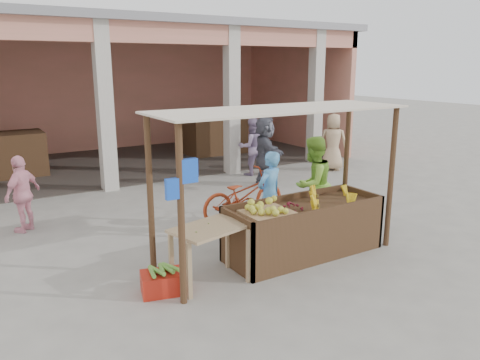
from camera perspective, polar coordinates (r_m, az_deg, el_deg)
ground at (r=7.53m, az=4.69°, el=-9.72°), size 60.00×60.00×0.00m
market_building at (r=15.05m, az=-15.89°, el=12.25°), size 14.40×6.40×4.20m
fruit_stall at (r=7.67m, az=7.79°, el=-6.14°), size 2.60×0.95×0.80m
stall_awning at (r=7.02m, az=4.63°, el=5.38°), size 4.09×1.35×2.39m
banana_heap at (r=7.79m, az=10.95°, el=-2.00°), size 1.22×0.66×0.22m
melon_tray at (r=7.05m, az=3.39°, el=-3.63°), size 0.72×0.62×0.19m
berry_heap at (r=7.33m, az=6.03°, el=-3.13°), size 0.46×0.38×0.15m
side_table at (r=6.56m, az=-3.73°, el=-6.87°), size 1.15×0.90×0.83m
papaya_pile at (r=6.48m, az=-3.76°, el=-4.88°), size 0.71×0.41×0.20m
red_crate at (r=6.56m, az=-9.45°, el=-12.25°), size 0.64×0.53×0.29m
plantain_bundle at (r=6.47m, az=-9.52°, el=-10.72°), size 0.47×0.33×0.09m
produce_sacks at (r=13.19m, az=1.81°, el=2.13°), size 0.82×0.77×0.62m
vendor_blue at (r=8.31m, az=3.62°, el=-1.38°), size 0.72×0.60×1.65m
vendor_green at (r=8.65m, az=8.85°, el=-0.20°), size 0.99×0.72×1.85m
motorcycle at (r=9.27m, az=0.45°, el=-1.72°), size 0.77×1.99×1.02m
shopper_b at (r=9.41m, az=-25.00°, el=-1.25°), size 0.98×0.95×1.52m
shopper_c at (r=13.79m, az=11.28°, el=4.93°), size 1.04×1.01×1.83m
shopper_d at (r=11.83m, az=3.04°, el=3.77°), size 1.22×1.85×1.85m
shopper_f at (r=12.94m, az=1.41°, el=4.40°), size 0.92×0.62×1.74m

